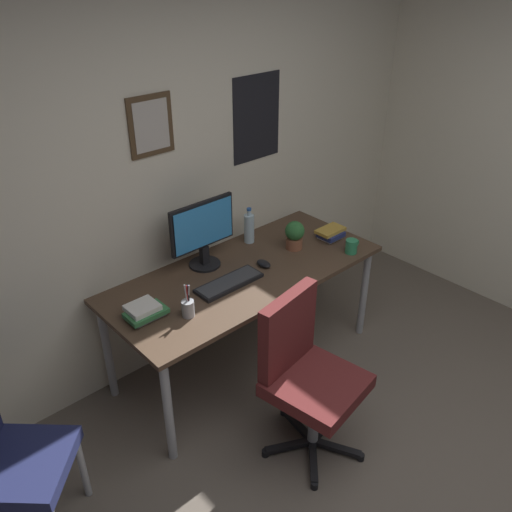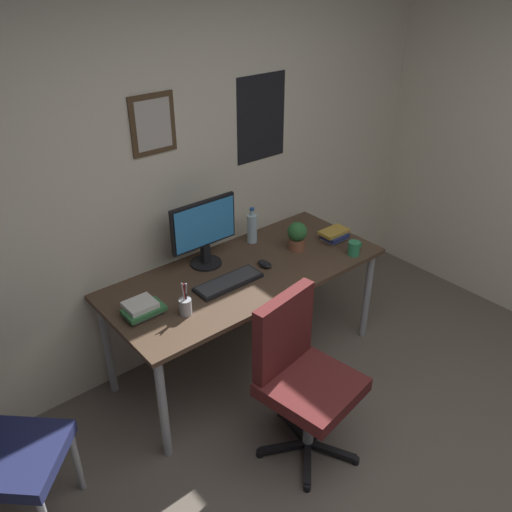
{
  "view_description": "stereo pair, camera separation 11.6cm",
  "coord_description": "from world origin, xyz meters",
  "px_view_note": "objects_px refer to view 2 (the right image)",
  "views": [
    {
      "loc": [
        -1.7,
        -0.45,
        2.46
      ],
      "look_at": [
        0.14,
        1.58,
        0.88
      ],
      "focal_mm": 37.12,
      "sensor_mm": 36.0,
      "label": 1
    },
    {
      "loc": [
        -1.61,
        -0.52,
        2.46
      ],
      "look_at": [
        0.14,
        1.58,
        0.88
      ],
      "focal_mm": 37.12,
      "sensor_mm": 36.0,
      "label": 2
    }
  ],
  "objects_px": {
    "office_chair": "(300,371)",
    "computer_mouse": "(265,264)",
    "keyboard": "(229,282)",
    "pen_cup": "(185,306)",
    "potted_plant": "(297,235)",
    "coffee_mug_near": "(354,248)",
    "book_stack_left": "(142,309)",
    "book_stack_right": "(334,235)",
    "monitor": "(205,230)",
    "water_bottle": "(252,228)"
  },
  "relations": [
    {
      "from": "potted_plant",
      "to": "book_stack_left",
      "type": "bearing_deg",
      "value": 179.87
    },
    {
      "from": "computer_mouse",
      "to": "book_stack_left",
      "type": "relative_size",
      "value": 0.5
    },
    {
      "from": "keyboard",
      "to": "book_stack_right",
      "type": "bearing_deg",
      "value": -1.28
    },
    {
      "from": "coffee_mug_near",
      "to": "potted_plant",
      "type": "xyz_separation_m",
      "value": [
        -0.24,
        0.3,
        0.06
      ]
    },
    {
      "from": "computer_mouse",
      "to": "coffee_mug_near",
      "type": "distance_m",
      "value": 0.61
    },
    {
      "from": "book_stack_left",
      "to": "water_bottle",
      "type": "bearing_deg",
      "value": 15.04
    },
    {
      "from": "keyboard",
      "to": "water_bottle",
      "type": "relative_size",
      "value": 1.7
    },
    {
      "from": "coffee_mug_near",
      "to": "book_stack_left",
      "type": "relative_size",
      "value": 0.53
    },
    {
      "from": "pen_cup",
      "to": "book_stack_left",
      "type": "bearing_deg",
      "value": 141.47
    },
    {
      "from": "office_chair",
      "to": "water_bottle",
      "type": "bearing_deg",
      "value": 63.88
    },
    {
      "from": "book_stack_right",
      "to": "monitor",
      "type": "bearing_deg",
      "value": 160.71
    },
    {
      "from": "water_bottle",
      "to": "potted_plant",
      "type": "height_order",
      "value": "water_bottle"
    },
    {
      "from": "pen_cup",
      "to": "book_stack_right",
      "type": "xyz_separation_m",
      "value": [
        1.26,
        0.07,
        -0.02
      ]
    },
    {
      "from": "coffee_mug_near",
      "to": "pen_cup",
      "type": "distance_m",
      "value": 1.22
    },
    {
      "from": "office_chair",
      "to": "potted_plant",
      "type": "height_order",
      "value": "office_chair"
    },
    {
      "from": "monitor",
      "to": "book_stack_left",
      "type": "height_order",
      "value": "monitor"
    },
    {
      "from": "monitor",
      "to": "keyboard",
      "type": "height_order",
      "value": "monitor"
    },
    {
      "from": "coffee_mug_near",
      "to": "potted_plant",
      "type": "height_order",
      "value": "potted_plant"
    },
    {
      "from": "monitor",
      "to": "pen_cup",
      "type": "bearing_deg",
      "value": -136.97
    },
    {
      "from": "book_stack_left",
      "to": "coffee_mug_near",
      "type": "bearing_deg",
      "value": -12.12
    },
    {
      "from": "coffee_mug_near",
      "to": "book_stack_right",
      "type": "height_order",
      "value": "coffee_mug_near"
    },
    {
      "from": "computer_mouse",
      "to": "potted_plant",
      "type": "height_order",
      "value": "potted_plant"
    },
    {
      "from": "coffee_mug_near",
      "to": "pen_cup",
      "type": "bearing_deg",
      "value": 172.8
    },
    {
      "from": "water_bottle",
      "to": "potted_plant",
      "type": "relative_size",
      "value": 1.29
    },
    {
      "from": "keyboard",
      "to": "potted_plant",
      "type": "distance_m",
      "value": 0.62
    },
    {
      "from": "pen_cup",
      "to": "book_stack_right",
      "type": "bearing_deg",
      "value": 3.18
    },
    {
      "from": "keyboard",
      "to": "water_bottle",
      "type": "xyz_separation_m",
      "value": [
        0.45,
        0.32,
        0.09
      ]
    },
    {
      "from": "office_chair",
      "to": "book_stack_right",
      "type": "relative_size",
      "value": 4.72
    },
    {
      "from": "office_chair",
      "to": "computer_mouse",
      "type": "distance_m",
      "value": 0.8
    },
    {
      "from": "coffee_mug_near",
      "to": "potted_plant",
      "type": "bearing_deg",
      "value": 128.45
    },
    {
      "from": "book_stack_right",
      "to": "pen_cup",
      "type": "bearing_deg",
      "value": -176.82
    },
    {
      "from": "potted_plant",
      "to": "book_stack_right",
      "type": "xyz_separation_m",
      "value": [
        0.29,
        -0.07,
        -0.07
      ]
    },
    {
      "from": "keyboard",
      "to": "pen_cup",
      "type": "height_order",
      "value": "pen_cup"
    },
    {
      "from": "office_chair",
      "to": "potted_plant",
      "type": "relative_size",
      "value": 4.87
    },
    {
      "from": "water_bottle",
      "to": "book_stack_right",
      "type": "height_order",
      "value": "water_bottle"
    },
    {
      "from": "monitor",
      "to": "potted_plant",
      "type": "distance_m",
      "value": 0.64
    },
    {
      "from": "computer_mouse",
      "to": "pen_cup",
      "type": "bearing_deg",
      "value": -170.78
    },
    {
      "from": "keyboard",
      "to": "computer_mouse",
      "type": "bearing_deg",
      "value": 3.34
    },
    {
      "from": "office_chair",
      "to": "book_stack_right",
      "type": "distance_m",
      "value": 1.16
    },
    {
      "from": "monitor",
      "to": "book_stack_right",
      "type": "distance_m",
      "value": 0.94
    },
    {
      "from": "computer_mouse",
      "to": "book_stack_right",
      "type": "height_order",
      "value": "book_stack_right"
    },
    {
      "from": "book_stack_left",
      "to": "book_stack_right",
      "type": "bearing_deg",
      "value": -3.03
    },
    {
      "from": "keyboard",
      "to": "water_bottle",
      "type": "bearing_deg",
      "value": 35.81
    },
    {
      "from": "computer_mouse",
      "to": "potted_plant",
      "type": "xyz_separation_m",
      "value": [
        0.31,
        0.04,
        0.09
      ]
    },
    {
      "from": "monitor",
      "to": "potted_plant",
      "type": "height_order",
      "value": "monitor"
    },
    {
      "from": "computer_mouse",
      "to": "water_bottle",
      "type": "relative_size",
      "value": 0.44
    },
    {
      "from": "office_chair",
      "to": "water_bottle",
      "type": "xyz_separation_m",
      "value": [
        0.49,
        0.99,
        0.31
      ]
    },
    {
      "from": "monitor",
      "to": "coffee_mug_near",
      "type": "distance_m",
      "value": 0.99
    },
    {
      "from": "pen_cup",
      "to": "book_stack_right",
      "type": "relative_size",
      "value": 0.99
    },
    {
      "from": "computer_mouse",
      "to": "coffee_mug_near",
      "type": "relative_size",
      "value": 0.95
    }
  ]
}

